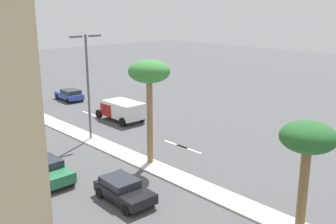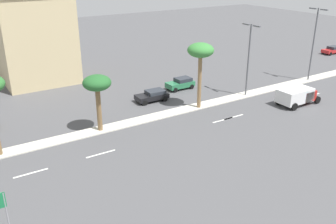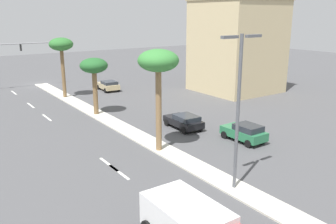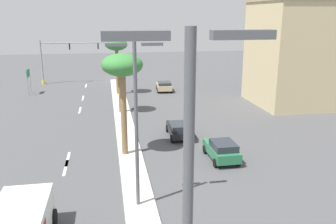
# 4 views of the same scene
# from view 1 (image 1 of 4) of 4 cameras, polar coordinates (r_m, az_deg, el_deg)

# --- Properties ---
(ground_plane) EXTENTS (160.00, 160.00, 0.00)m
(ground_plane) POSITION_cam_1_polar(r_m,az_deg,el_deg) (31.63, -6.56, -6.11)
(ground_plane) COLOR #4C4C4F
(median_curb) EXTENTS (1.80, 92.10, 0.12)m
(median_curb) POSITION_cam_1_polar(r_m,az_deg,el_deg) (39.91, -15.38, -1.98)
(median_curb) COLOR beige
(median_curb) RESTS_ON ground
(lane_stripe_far) EXTENTS (0.20, 2.80, 0.01)m
(lane_stripe_far) POSITION_cam_1_polar(r_m,az_deg,el_deg) (32.57, 3.04, -5.39)
(lane_stripe_far) COLOR silver
(lane_stripe_far) RESTS_ON ground
(lane_stripe_trailing) EXTENTS (0.20, 2.80, 0.01)m
(lane_stripe_trailing) POSITION_cam_1_polar(r_m,az_deg,el_deg) (33.59, 1.14, -4.73)
(lane_stripe_trailing) COLOR silver
(lane_stripe_trailing) RESTS_ON ground
(lane_stripe_center) EXTENTS (0.20, 2.80, 0.01)m
(lane_stripe_center) POSITION_cam_1_polar(r_m,az_deg,el_deg) (43.92, -11.31, -0.26)
(lane_stripe_center) COLOR silver
(lane_stripe_center) RESTS_ON ground
(lane_stripe_near) EXTENTS (0.20, 2.80, 0.01)m
(lane_stripe_near) POSITION_cam_1_polar(r_m,az_deg,el_deg) (55.97, -18.92, 2.49)
(lane_stripe_near) COLOR silver
(lane_stripe_near) RESTS_ON ground
(palm_tree_far) EXTENTS (2.82, 2.82, 5.84)m
(palm_tree_far) POSITION_cam_1_polar(r_m,az_deg,el_deg) (20.51, 19.67, -4.05)
(palm_tree_far) COLOR brown
(palm_tree_far) RESTS_ON median_curb
(palm_tree_near) EXTENTS (3.01, 3.01, 7.68)m
(palm_tree_near) POSITION_cam_1_polar(r_m,az_deg,el_deg) (27.89, -2.75, 5.37)
(palm_tree_near) COLOR olive
(palm_tree_near) RESTS_ON median_curb
(street_lamp_near) EXTENTS (2.90, 0.24, 9.06)m
(street_lamp_near) POSITION_cam_1_polar(r_m,az_deg,el_deg) (34.15, -11.62, 4.80)
(street_lamp_near) COLOR #515459
(street_lamp_near) RESTS_ON median_curb
(street_lamp_center) EXTENTS (2.90, 0.24, 10.16)m
(street_lamp_center) POSITION_cam_1_polar(r_m,az_deg,el_deg) (44.91, -19.94, 7.34)
(street_lamp_center) COLOR #515459
(street_lamp_center) RESTS_ON median_curb
(sedan_green_front) EXTENTS (1.95, 3.84, 1.51)m
(sedan_green_front) POSITION_cam_1_polar(r_m,az_deg,el_deg) (27.62, -16.94, -8.13)
(sedan_green_front) COLOR #287047
(sedan_green_front) RESTS_ON ground
(sedan_black_inboard) EXTENTS (2.15, 4.09, 1.34)m
(sedan_black_inboard) POSITION_cam_1_polar(r_m,az_deg,el_deg) (24.16, -6.48, -11.16)
(sedan_black_inboard) COLOR black
(sedan_black_inboard) RESTS_ON ground
(sedan_silver_center) EXTENTS (2.19, 4.57, 1.29)m
(sedan_silver_center) POSITION_cam_1_polar(r_m,az_deg,el_deg) (61.33, -20.29, 4.08)
(sedan_silver_center) COLOR #B2B2B7
(sedan_silver_center) RESTS_ON ground
(sedan_blue_mid) EXTENTS (2.25, 4.38, 1.43)m
(sedan_blue_mid) POSITION_cam_1_polar(r_m,az_deg,el_deg) (50.77, -14.14, 2.51)
(sedan_blue_mid) COLOR #2D47AD
(sedan_blue_mid) RESTS_ON ground
(box_truck) EXTENTS (2.68, 5.38, 2.05)m
(box_truck) POSITION_cam_1_polar(r_m,az_deg,el_deg) (40.58, -6.79, 0.38)
(box_truck) COLOR #B21E19
(box_truck) RESTS_ON ground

